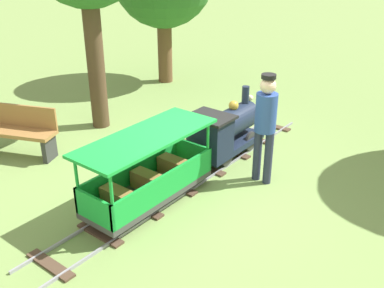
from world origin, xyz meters
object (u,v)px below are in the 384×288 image
Objects in this scene: locomotive at (225,130)px; conductor_person at (265,121)px; passenger_car at (149,176)px; park_bench at (18,131)px.

conductor_person is (0.86, -0.29, 0.47)m from locomotive.
conductor_person reaches higher than passenger_car.
conductor_person is 3.98m from park_bench.
conductor_person is at bearing -18.44° from locomotive.
locomotive is 3.34m from park_bench.
park_bench is (-2.70, -0.20, -0.01)m from passenger_car.
locomotive is at bearing 161.56° from conductor_person.
conductor_person is (0.86, 1.48, 0.53)m from passenger_car.
conductor_person is 1.20× the size of park_bench.
locomotive is 1.03m from conductor_person.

